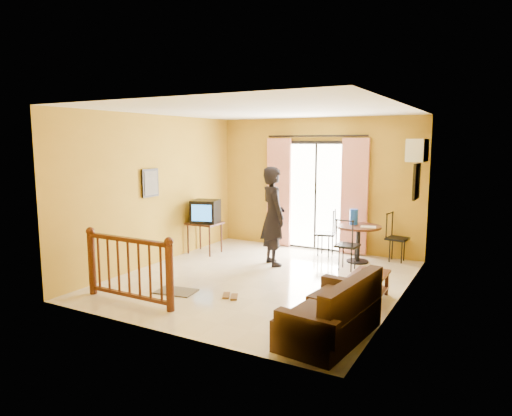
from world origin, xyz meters
The scene contains 19 objects.
ground centered at (0.00, 0.00, 0.00)m, with size 5.00×5.00×0.00m, color beige.
room_shell centered at (0.00, 0.00, 1.70)m, with size 5.00×5.00×5.00m.
balcony_door centered at (0.00, 2.43, 1.19)m, with size 2.25×0.14×2.46m.
tv_table centered at (-1.90, 1.05, 0.57)m, with size 0.65×0.54×0.65m.
television centered at (-1.87, 1.05, 0.88)m, with size 0.63×0.59×0.47m.
picture_left centered at (-2.22, -0.20, 1.55)m, with size 0.05×0.42×0.52m.
dining_table centered at (1.11, 1.86, 0.56)m, with size 0.86×0.86×0.71m.
water_jug centered at (0.99, 1.94, 0.86)m, with size 0.16×0.16×0.30m, color blue.
serving_tray centered at (1.32, 1.76, 0.72)m, with size 0.28×0.18×0.02m, color beige.
dining_chairs centered at (1.08, 1.85, 0.00)m, with size 1.84×1.47×0.95m.
air_conditioner centered at (2.09, 1.95, 2.15)m, with size 0.31×0.60×0.40m.
botanical_print centered at (2.22, 1.30, 1.65)m, with size 0.05×0.50×0.60m.
coffee_table centered at (1.85, -0.19, 0.26)m, with size 0.48×0.87×0.39m.
bowl centered at (1.85, -0.18, 0.42)m, with size 0.21×0.21×0.07m, color brown.
sofa centered at (1.85, -1.67, 0.28)m, with size 0.89×1.65×0.75m.
standing_person centered at (-0.25, 0.93, 0.92)m, with size 0.67×0.44×1.85m, color black.
stair_balustrade centered at (-1.15, -1.90, 0.56)m, with size 1.63×0.13×1.04m.
doormat centered at (-0.84, -1.24, 0.01)m, with size 0.60×0.40×0.02m, color #625B4E.
sandals centered at (0.02, -1.03, 0.01)m, with size 0.34×0.27×0.03m.
Camera 1 is at (3.51, -6.58, 2.30)m, focal length 32.00 mm.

